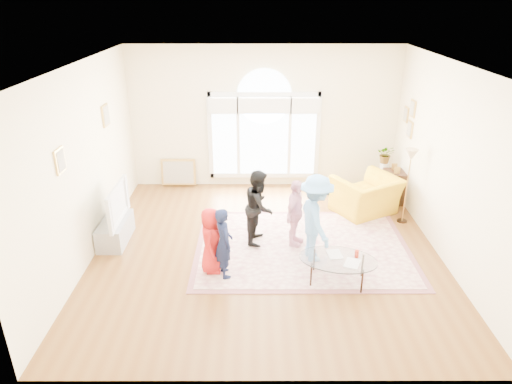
{
  "coord_description": "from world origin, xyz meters",
  "views": [
    {
      "loc": [
        -0.2,
        -7.02,
        4.2
      ],
      "look_at": [
        -0.18,
        0.3,
        0.98
      ],
      "focal_mm": 32.0,
      "sensor_mm": 36.0,
      "label": 1
    }
  ],
  "objects_px": {
    "area_rug": "(302,246)",
    "tv_console": "(115,231)",
    "armchair": "(366,195)",
    "coffee_table": "(338,260)",
    "television": "(112,204)"
  },
  "relations": [
    {
      "from": "coffee_table",
      "to": "armchair",
      "type": "xyz_separation_m",
      "value": [
        0.99,
        2.47,
        -0.02
      ]
    },
    {
      "from": "tv_console",
      "to": "armchair",
      "type": "relative_size",
      "value": 0.84
    },
    {
      "from": "area_rug",
      "to": "coffee_table",
      "type": "bearing_deg",
      "value": -67.74
    },
    {
      "from": "tv_console",
      "to": "armchair",
      "type": "height_order",
      "value": "armchair"
    },
    {
      "from": "coffee_table",
      "to": "area_rug",
      "type": "bearing_deg",
      "value": 125.2
    },
    {
      "from": "area_rug",
      "to": "tv_console",
      "type": "relative_size",
      "value": 3.6
    },
    {
      "from": "area_rug",
      "to": "television",
      "type": "height_order",
      "value": "television"
    },
    {
      "from": "television",
      "to": "armchair",
      "type": "distance_m",
      "value": 4.97
    },
    {
      "from": "area_rug",
      "to": "tv_console",
      "type": "distance_m",
      "value": 3.41
    },
    {
      "from": "television",
      "to": "armchair",
      "type": "bearing_deg",
      "value": 13.81
    },
    {
      "from": "television",
      "to": "armchair",
      "type": "relative_size",
      "value": 0.98
    },
    {
      "from": "tv_console",
      "to": "television",
      "type": "distance_m",
      "value": 0.55
    },
    {
      "from": "area_rug",
      "to": "tv_console",
      "type": "height_order",
      "value": "tv_console"
    },
    {
      "from": "armchair",
      "to": "coffee_table",
      "type": "bearing_deg",
      "value": 38.77
    },
    {
      "from": "coffee_table",
      "to": "armchair",
      "type": "height_order",
      "value": "armchair"
    }
  ]
}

